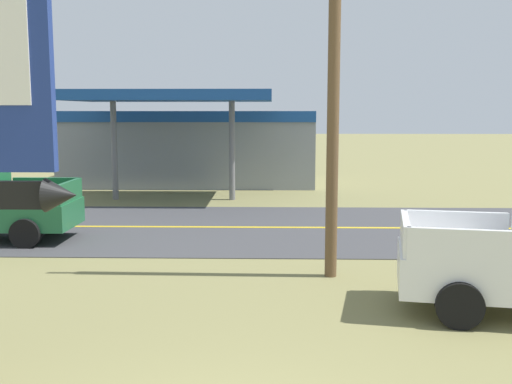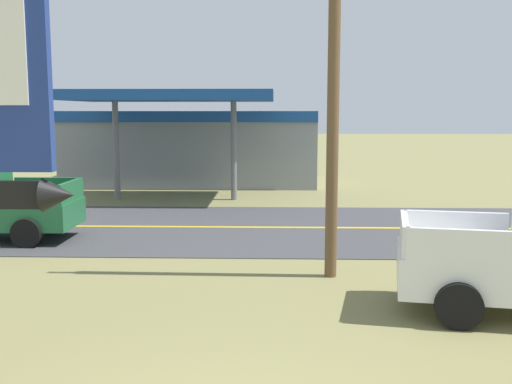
{
  "view_description": "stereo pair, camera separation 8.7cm",
  "coord_description": "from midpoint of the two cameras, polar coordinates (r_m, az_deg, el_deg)",
  "views": [
    {
      "loc": [
        0.34,
        -5.62,
        3.63
      ],
      "look_at": [
        0.0,
        8.0,
        1.8
      ],
      "focal_mm": 42.77,
      "sensor_mm": 36.0,
      "label": 1
    },
    {
      "loc": [
        0.43,
        -5.62,
        3.63
      ],
      "look_at": [
        0.0,
        8.0,
        1.8
      ],
      "focal_mm": 42.77,
      "sensor_mm": 36.0,
      "label": 2
    }
  ],
  "objects": [
    {
      "name": "utility_pole",
      "position": [
        13.24,
        7.51,
        13.04
      ],
      "size": [
        1.95,
        0.26,
        9.16
      ],
      "color": "brown",
      "rests_on": "ground"
    },
    {
      "name": "road_asphalt",
      "position": [
        18.97,
        0.61,
        -3.35
      ],
      "size": [
        140.0,
        8.0,
        0.02
      ],
      "primitive_type": "cube",
      "color": "#3D3D3F",
      "rests_on": "ground"
    },
    {
      "name": "road_centre_line",
      "position": [
        18.97,
        0.61,
        -3.31
      ],
      "size": [
        126.0,
        0.2,
        0.01
      ],
      "primitive_type": "cube",
      "color": "gold",
      "rests_on": "road_asphalt"
    },
    {
      "name": "gas_station",
      "position": [
        30.59,
        -5.8,
        4.45
      ],
      "size": [
        12.0,
        11.5,
        4.4
      ],
      "color": "gray",
      "rests_on": "ground"
    }
  ]
}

